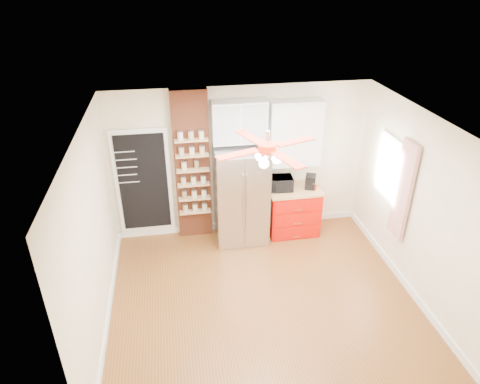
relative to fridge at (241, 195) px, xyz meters
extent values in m
plane|color=brown|center=(0.05, -1.63, -0.88)|extent=(4.50, 4.50, 0.00)
plane|color=white|center=(0.05, -1.63, 1.83)|extent=(4.50, 4.50, 0.00)
cube|color=beige|center=(0.05, 0.37, 0.48)|extent=(4.50, 0.02, 2.70)
cube|color=beige|center=(0.05, -3.63, 0.48)|extent=(4.50, 0.02, 2.70)
cube|color=beige|center=(-2.20, -1.63, 0.48)|extent=(0.02, 4.00, 2.70)
cube|color=beige|center=(2.30, -1.63, 0.48)|extent=(0.02, 4.00, 2.70)
cube|color=white|center=(-1.65, 0.34, 0.23)|extent=(0.95, 0.04, 1.95)
cube|color=black|center=(-1.65, 0.32, 0.23)|extent=(0.82, 0.02, 1.78)
cube|color=brown|center=(-0.80, 0.29, 0.48)|extent=(0.60, 0.16, 2.70)
cube|color=#BBBCC0|center=(0.00, 0.00, 0.00)|extent=(0.90, 0.70, 1.75)
cube|color=white|center=(0.00, 0.20, 1.27)|extent=(0.90, 0.35, 0.70)
cube|color=red|center=(0.97, 0.05, -0.45)|extent=(0.90, 0.60, 0.86)
cube|color=tan|center=(0.97, 0.05, 0.01)|extent=(0.94, 0.64, 0.04)
cube|color=white|center=(0.97, 0.22, 1.00)|extent=(0.90, 0.30, 1.15)
cube|color=white|center=(2.28, -0.73, 0.68)|extent=(0.04, 0.75, 1.05)
cube|color=#B12617|center=(2.23, -1.28, 0.57)|extent=(0.06, 0.40, 1.55)
cylinder|color=silver|center=(0.05, -1.63, 1.68)|extent=(0.05, 0.05, 0.20)
cylinder|color=#B0220A|center=(0.05, -1.63, 1.56)|extent=(0.24, 0.24, 0.10)
sphere|color=white|center=(0.05, -1.63, 1.40)|extent=(0.13, 0.13, 0.13)
imported|color=black|center=(0.69, 0.06, 0.15)|extent=(0.47, 0.33, 0.25)
cube|color=black|center=(1.25, 0.03, 0.15)|extent=(0.24, 0.26, 0.25)
cylinder|color=red|center=(1.29, -0.04, 0.09)|extent=(0.14, 0.14, 0.13)
cylinder|color=red|center=(1.30, 0.06, 0.10)|extent=(0.11, 0.11, 0.15)
cylinder|color=beige|center=(-0.94, 0.16, 0.57)|extent=(0.11, 0.11, 0.14)
cylinder|color=olive|center=(-0.73, 0.17, 0.57)|extent=(0.11, 0.11, 0.14)
camera|label=1|loc=(-1.10, -6.41, 3.58)|focal=32.00mm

